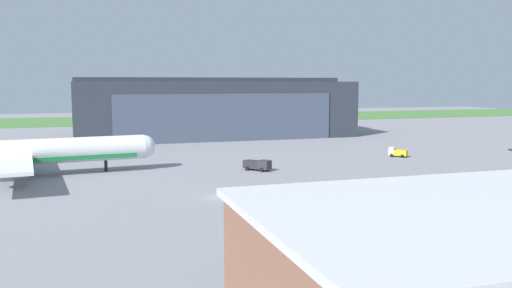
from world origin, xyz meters
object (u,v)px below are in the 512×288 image
maintenance_hangar (212,108)px  pushback_tractor (258,165)px  baggage_tug (397,152)px  airliner_far_left (15,154)px

maintenance_hangar → pushback_tractor: bearing=-95.9°
maintenance_hangar → pushback_tractor: maintenance_hangar is taller
baggage_tug → pushback_tractor: bearing=-167.4°
airliner_far_left → maintenance_hangar: bearing=51.2°
maintenance_hangar → pushback_tractor: (-6.65, -64.75, -7.14)m
baggage_tug → maintenance_hangar: bearing=115.7°
airliner_far_left → baggage_tug: airliner_far_left is taller
maintenance_hangar → baggage_tug: 63.81m
airliner_far_left → baggage_tug: size_ratio=11.56×
pushback_tractor → baggage_tug: size_ratio=1.26×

